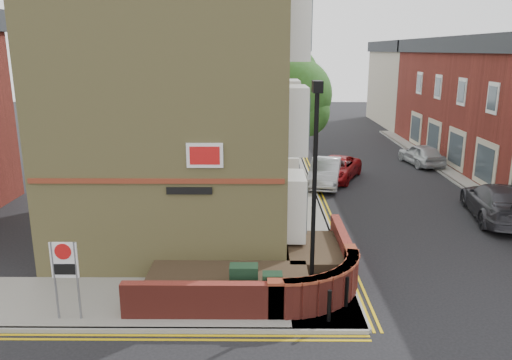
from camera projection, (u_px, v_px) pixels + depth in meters
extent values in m
plane|color=black|center=(254.00, 333.00, 13.04)|extent=(120.00, 120.00, 0.00)
cube|color=gray|center=(134.00, 302.00, 14.50)|extent=(13.00, 3.00, 0.12)
cube|color=gray|center=(292.00, 178.00, 28.49)|extent=(2.00, 32.00, 0.12)
cube|color=gray|center=(511.00, 193.00, 25.51)|extent=(4.00, 40.00, 0.12)
cube|color=gray|center=(120.00, 330.00, 13.05)|extent=(13.00, 0.15, 0.12)
cube|color=gray|center=(310.00, 178.00, 28.48)|extent=(0.15, 32.00, 0.12)
cube|color=gray|center=(471.00, 193.00, 25.52)|extent=(0.15, 40.00, 0.12)
cube|color=gold|center=(118.00, 337.00, 12.82)|extent=(13.00, 0.28, 0.01)
cube|color=gold|center=(314.00, 179.00, 28.50)|extent=(0.28, 32.00, 0.01)
cube|color=#9E9154|center=(179.00, 91.00, 19.38)|extent=(8.00, 10.00, 11.00)
cube|color=maroon|center=(156.00, 181.00, 15.10)|extent=(7.80, 0.06, 0.15)
cube|color=white|center=(205.00, 155.00, 14.87)|extent=(1.10, 0.05, 0.75)
cube|color=black|center=(189.00, 191.00, 15.16)|extent=(1.40, 0.04, 0.22)
cylinder|color=black|center=(314.00, 205.00, 13.40)|extent=(0.12, 0.12, 6.00)
cylinder|color=black|center=(311.00, 293.00, 14.06)|extent=(0.20, 0.20, 0.80)
cube|color=black|center=(317.00, 87.00, 12.60)|extent=(0.25, 0.50, 0.30)
cube|color=black|center=(244.00, 285.00, 14.12)|extent=(0.80, 0.45, 1.20)
cube|color=black|center=(272.00, 292.00, 13.84)|extent=(0.55, 0.40, 1.10)
cylinder|color=black|center=(329.00, 306.00, 13.27)|extent=(0.11, 0.11, 0.90)
cylinder|color=black|center=(347.00, 292.00, 14.04)|extent=(0.11, 0.11, 0.90)
cylinder|color=slate|center=(55.00, 281.00, 13.25)|extent=(0.06, 0.06, 2.20)
cylinder|color=slate|center=(78.00, 281.00, 13.25)|extent=(0.06, 0.06, 2.20)
cube|color=white|center=(64.00, 260.00, 13.10)|extent=(0.72, 0.04, 1.00)
cylinder|color=red|center=(63.00, 252.00, 13.01)|extent=(0.44, 0.02, 0.44)
cube|color=maroon|center=(511.00, 116.00, 28.50)|extent=(5.00, 30.00, 7.00)
cube|color=#B8B498|center=(406.00, 89.00, 48.81)|extent=(5.00, 12.00, 7.00)
cube|color=#282B30|center=(409.00, 46.00, 47.80)|extent=(5.40, 12.40, 1.00)
cylinder|color=#382B1E|center=(295.00, 145.00, 25.97)|extent=(0.24, 0.24, 4.55)
sphere|color=#2A531B|center=(296.00, 94.00, 25.31)|extent=(3.64, 3.64, 3.64)
sphere|color=#2A531B|center=(304.00, 112.00, 25.23)|extent=(2.60, 2.60, 2.60)
sphere|color=#2A531B|center=(290.00, 102.00, 25.81)|extent=(2.86, 2.86, 2.86)
cylinder|color=#382B1E|center=(287.00, 119.00, 33.64)|extent=(0.24, 0.24, 5.04)
sphere|color=#2A531B|center=(288.00, 76.00, 32.92)|extent=(4.03, 4.03, 4.03)
sphere|color=#2A531B|center=(294.00, 90.00, 32.86)|extent=(2.88, 2.88, 2.88)
sphere|color=#2A531B|center=(283.00, 83.00, 33.43)|extent=(3.17, 3.17, 3.17)
cylinder|color=#382B1E|center=(282.00, 108.00, 41.42)|extent=(0.24, 0.24, 4.76)
sphere|color=#2A531B|center=(283.00, 75.00, 40.73)|extent=(3.81, 3.81, 3.81)
sphere|color=#2A531B|center=(287.00, 86.00, 40.66)|extent=(2.72, 2.72, 2.72)
sphere|color=#2A531B|center=(279.00, 80.00, 41.24)|extent=(2.99, 2.99, 2.99)
cylinder|color=black|center=(290.00, 126.00, 36.78)|extent=(0.10, 0.10, 3.20)
imported|color=black|center=(291.00, 97.00, 36.24)|extent=(0.20, 0.16, 1.00)
imported|color=#A0A3A8|center=(325.00, 172.00, 27.10)|extent=(2.44, 4.64, 1.45)
imported|color=maroon|center=(336.00, 168.00, 28.33)|extent=(3.81, 5.09, 1.28)
imported|color=#333339|center=(498.00, 202.00, 21.60)|extent=(3.09, 5.76, 1.59)
imported|color=#AEB3B6|center=(421.00, 154.00, 31.92)|extent=(2.27, 4.26, 1.38)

